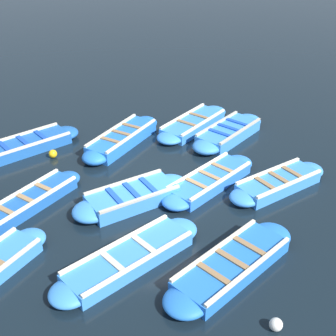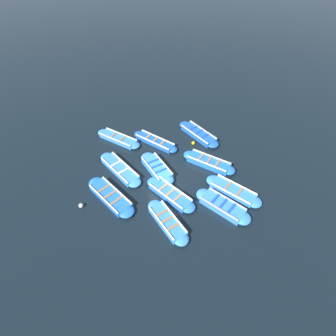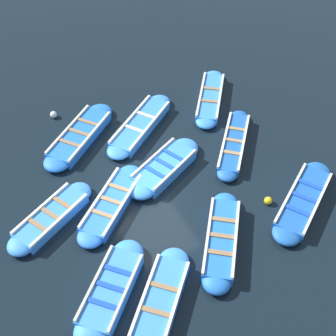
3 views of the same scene
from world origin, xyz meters
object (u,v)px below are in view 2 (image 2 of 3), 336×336
at_px(boat_outer_left, 157,168).
at_px(boat_inner_gap, 170,194).
at_px(boat_tucked, 111,196).
at_px(boat_far_corner, 118,139).
at_px(boat_centre, 209,162).
at_px(boat_broadside, 233,191).
at_px(buoy_orange_near, 81,206).
at_px(boat_stern_in, 120,169).
at_px(boat_end_of_row, 155,141).
at_px(boat_mid_row, 223,206).
at_px(boat_outer_right, 198,134).
at_px(buoy_yellow_far, 193,143).
at_px(boat_near_quay, 167,222).

bearing_deg(boat_outer_left, boat_inner_gap, -164.82).
relative_size(boat_tucked, boat_far_corner, 1.08).
xyz_separation_m(boat_inner_gap, boat_centre, (2.34, -2.82, 0.04)).
height_order(boat_broadside, buoy_orange_near, boat_broadside).
height_order(boat_stern_in, buoy_orange_near, boat_stern_in).
height_order(boat_centre, boat_far_corner, boat_centre).
distance_m(boat_end_of_row, boat_mid_row, 7.02).
bearing_deg(boat_outer_right, boat_end_of_row, 98.59).
bearing_deg(boat_tucked, boat_far_corner, -3.70).
bearing_deg(boat_broadside, buoy_yellow_far, 17.94).
bearing_deg(boat_near_quay, buoy_yellow_far, -22.11).
bearing_deg(boat_broadside, boat_tucked, 86.82).
height_order(boat_far_corner, buoy_yellow_far, boat_far_corner).
xyz_separation_m(boat_outer_left, boat_mid_row, (-3.43, -3.41, 0.00)).
bearing_deg(buoy_orange_near, boat_stern_in, -38.99).
relative_size(boat_broadside, buoy_yellow_far, 12.12).
xyz_separation_m(boat_tucked, boat_outer_left, (1.99, -2.87, 0.03)).
xyz_separation_m(boat_outer_right, buoy_yellow_far, (-0.95, 0.56, -0.05)).
distance_m(boat_inner_gap, boat_mid_row, 3.06).
xyz_separation_m(boat_tucked, boat_broadside, (-0.40, -7.20, -0.01)).
distance_m(boat_stern_in, boat_near_quay, 5.01).
distance_m(boat_inner_gap, boat_outer_left, 2.29).
bearing_deg(boat_end_of_row, buoy_yellow_far, -99.58).
relative_size(boat_end_of_row, boat_near_quay, 0.97).
bearing_deg(boat_far_corner, boat_outer_right, -91.25).
height_order(boat_inner_gap, buoy_yellow_far, boat_inner_gap).
xyz_separation_m(boat_inner_gap, boat_outer_right, (5.47, -2.77, 0.01)).
bearing_deg(boat_near_quay, boat_outer_left, 3.06).
relative_size(boat_inner_gap, boat_mid_row, 1.05).
height_order(boat_outer_left, boat_far_corner, boat_outer_left).
bearing_deg(boat_centre, boat_broadside, -160.20).
bearing_deg(boat_far_corner, boat_broadside, -130.10).
relative_size(boat_end_of_row, boat_stern_in, 0.87).
relative_size(boat_tucked, boat_centre, 1.07).
distance_m(boat_near_quay, boat_mid_row, 3.26).
bearing_deg(boat_broadside, boat_inner_gap, 87.27).
height_order(boat_outer_left, boat_outer_right, boat_outer_left).
xyz_separation_m(boat_outer_right, boat_mid_row, (-6.68, -0.04, 0.02)).
xyz_separation_m(boat_inner_gap, boat_mid_row, (-1.22, -2.81, 0.03)).
bearing_deg(boat_tucked, boat_mid_row, -102.92).
relative_size(boat_near_quay, boat_broadside, 1.06).
xyz_separation_m(boat_outer_right, boat_far_corner, (0.13, 5.89, -0.01)).
bearing_deg(boat_stern_in, buoy_orange_near, 141.01).
height_order(boat_outer_right, buoy_orange_near, boat_outer_right).
bearing_deg(boat_mid_row, boat_far_corner, 41.05).
relative_size(boat_centre, buoy_yellow_far, 13.02).
relative_size(boat_end_of_row, boat_outer_right, 0.87).
relative_size(boat_inner_gap, boat_near_quay, 0.98).
relative_size(boat_end_of_row, boat_outer_left, 0.94).
distance_m(boat_end_of_row, boat_outer_right, 3.30).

